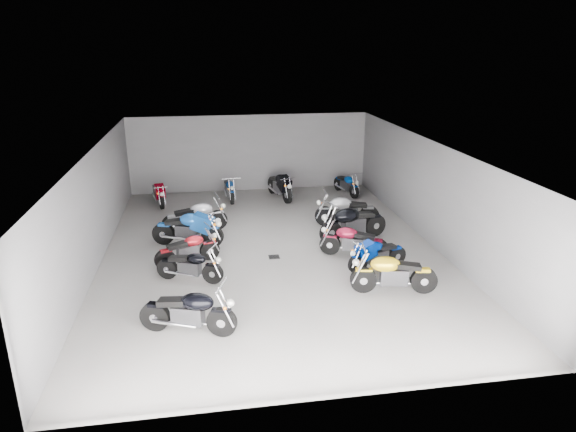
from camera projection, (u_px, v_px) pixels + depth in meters
The scene contains 20 objects.
ground at pixel (272, 251), 15.66m from camera, with size 14.00×14.00×0.00m, color gray.
wall_back at pixel (250, 153), 21.69m from camera, with size 10.00×0.10×3.20m, color slate.
wall_left at pixel (95, 209), 14.39m from camera, with size 0.10×14.00×3.20m, color slate.
wall_right at pixel (431, 193), 15.91m from camera, with size 0.10×14.00×3.20m, color slate.
ceiling at pixel (271, 146), 14.63m from camera, with size 10.00×14.00×0.04m, color black.
drain_grate at pixel (274, 257), 15.19m from camera, with size 0.32×0.32×0.01m, color black.
motorcycle_left_a at pixel (189, 312), 11.06m from camera, with size 2.12×0.82×0.96m.
motorcycle_left_c at pixel (190, 266), 13.53m from camera, with size 1.77×0.84×0.82m.
motorcycle_left_d at pixel (188, 249), 14.57m from camera, with size 1.84×0.81×0.85m.
motorcycle_left_e at pixel (188, 229), 15.90m from camera, with size 2.22×0.82×1.00m.
motorcycle_left_f at pixel (196, 217), 17.07m from camera, with size 2.18×0.58×0.96m.
motorcycle_right_b at pixel (393, 273), 12.89m from camera, with size 2.18×0.59×0.97m.
motorcycle_right_c at pixel (377, 254), 14.24m from camera, with size 1.83×0.64×0.82m.
motorcycle_right_d at pixel (353, 241), 15.08m from camera, with size 1.92×0.97×0.90m.
motorcycle_right_e at pixel (353, 223), 16.38m from camera, with size 2.34×0.78×1.05m.
motorcycle_right_f at pixel (346, 210), 17.69m from camera, with size 2.23×0.53×0.98m.
motorcycle_back_a at pixel (158, 193), 19.98m from camera, with size 0.59×1.89×0.84m.
motorcycle_back_c at pixel (230, 189), 20.60m from camera, with size 0.42×1.92×0.85m.
motorcycle_back_d at pixel (280, 186), 20.76m from camera, with size 0.72×2.18×0.98m.
motorcycle_back_f at pixel (347, 184), 21.34m from camera, with size 0.61×1.85×0.83m.
Camera 1 is at (-1.84, -14.39, 6.02)m, focal length 32.00 mm.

